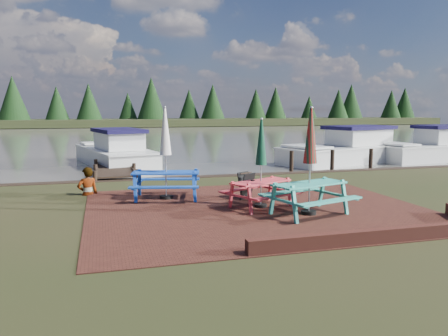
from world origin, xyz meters
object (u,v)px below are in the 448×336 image
at_px(picnic_table_red, 261,177).
at_px(picnic_table_blue, 166,168).
at_px(picnic_table_teal, 310,178).
at_px(boat_far, 435,149).
at_px(chalkboard, 246,185).
at_px(jetty, 113,164).
at_px(boat_jetty, 115,154).
at_px(person, 87,168).
at_px(boat_near, 349,151).

height_order(picnic_table_red, picnic_table_blue, picnic_table_blue).
distance_m(picnic_table_teal, boat_far, 16.93).
bearing_deg(chalkboard, jetty, 81.47).
xyz_separation_m(picnic_table_teal, boat_jetty, (-4.41, 13.10, -0.53)).
xyz_separation_m(picnic_table_blue, boat_far, (16.47, 7.58, -0.51)).
bearing_deg(person, picnic_table_teal, 127.55).
bearing_deg(person, chalkboard, 142.55).
bearing_deg(picnic_table_teal, person, 125.52).
bearing_deg(chalkboard, boat_near, 13.58).
bearing_deg(boat_far, boat_jetty, 75.05).
distance_m(boat_near, person, 15.12).
bearing_deg(boat_near, picnic_table_blue, 108.08).
bearing_deg(picnic_table_red, boat_jetty, 81.71).
xyz_separation_m(picnic_table_blue, person, (-2.31, 1.33, -0.09)).
relative_size(picnic_table_teal, boat_jetty, 0.36).
xyz_separation_m(picnic_table_blue, chalkboard, (2.34, -0.63, -0.55)).
bearing_deg(jetty, person, -98.11).
height_order(picnic_table_red, chalkboard, picnic_table_red).
height_order(picnic_table_red, boat_near, picnic_table_red).
xyz_separation_m(picnic_table_teal, boat_far, (13.22, 10.56, -0.51)).
bearing_deg(boat_near, chalkboard, 116.75).
bearing_deg(boat_jetty, person, -111.16).
bearing_deg(picnic_table_blue, person, 163.54).
bearing_deg(picnic_table_red, boat_near, 23.51).
xyz_separation_m(boat_far, person, (-18.78, -6.25, 0.42)).
height_order(picnic_table_teal, picnic_table_blue, picnic_table_blue).
xyz_separation_m(picnic_table_blue, jetty, (-1.32, 8.31, -0.85)).
xyz_separation_m(picnic_table_teal, boat_near, (7.97, 11.05, -0.51)).
height_order(boat_near, boat_far, boat_far).
xyz_separation_m(picnic_table_red, picnic_table_blue, (-2.35, 1.84, 0.11)).
relative_size(chalkboard, boat_jetty, 0.10).
bearing_deg(boat_far, picnic_table_red, 116.99).
relative_size(chalkboard, person, 0.46).
bearing_deg(chalkboard, person, 126.45).
bearing_deg(picnic_table_teal, picnic_table_red, 111.46).
height_order(chalkboard, boat_jetty, boat_jetty).
bearing_deg(jetty, chalkboard, -67.73).
relative_size(picnic_table_red, picnic_table_blue, 0.89).
bearing_deg(boat_near, jetty, 71.27).
bearing_deg(picnic_table_teal, picnic_table_blue, 120.73).
relative_size(picnic_table_teal, picnic_table_blue, 0.99).
xyz_separation_m(picnic_table_red, boat_jetty, (-3.52, 11.97, -0.42)).
relative_size(boat_jetty, boat_near, 0.90).
bearing_deg(picnic_table_red, picnic_table_blue, 117.27).
distance_m(picnic_table_teal, jetty, 12.21).
bearing_deg(picnic_table_teal, boat_far, 21.89).
bearing_deg(picnic_table_blue, chalkboard, -1.61).
xyz_separation_m(picnic_table_teal, picnic_table_blue, (-3.25, 2.98, 0.01)).
height_order(chalkboard, person, person).
relative_size(chalkboard, jetty, 0.09).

